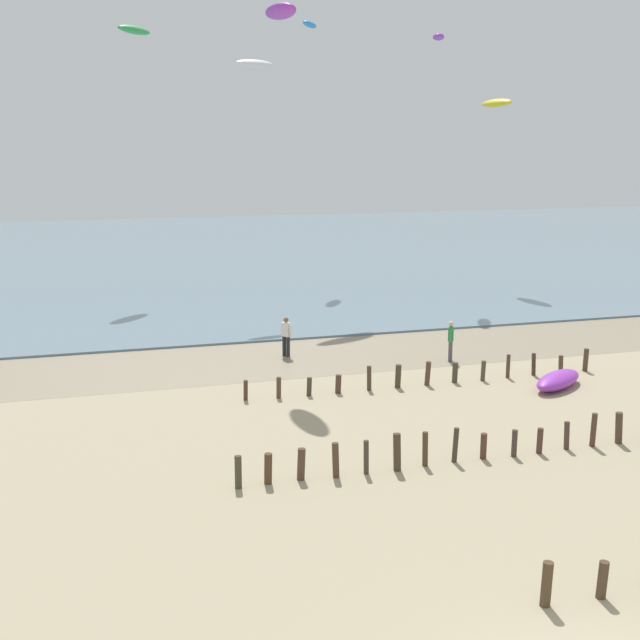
{
  "coord_description": "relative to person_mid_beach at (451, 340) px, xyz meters",
  "views": [
    {
      "loc": [
        -8.29,
        -10.61,
        8.95
      ],
      "look_at": [
        -1.14,
        12.42,
        4.09
      ],
      "focal_mm": 48.99,
      "sensor_mm": 36.0,
      "label": 1
    }
  ],
  "objects": [
    {
      "name": "wet_sand_strip",
      "position": [
        -7.5,
        2.5,
        -0.91
      ],
      "size": [
        120.0,
        6.61,
        0.01
      ],
      "primitive_type": "cube",
      "color": "gray",
      "rests_on": "ground"
    },
    {
      "name": "sea",
      "position": [
        -7.5,
        40.8,
        -0.87
      ],
      "size": [
        160.0,
        70.0,
        0.1
      ],
      "primitive_type": "cube",
      "color": "slate",
      "rests_on": "ground"
    },
    {
      "name": "groyne_mid",
      "position": [
        -4.64,
        -10.92,
        -0.45
      ],
      "size": [
        13.83,
        0.37,
        1.08
      ],
      "color": "#423D29",
      "rests_on": "ground"
    },
    {
      "name": "groyne_far",
      "position": [
        -2.18,
        -3.13,
        -0.51
      ],
      "size": [
        14.13,
        0.31,
        0.94
      ],
      "color": "#463025",
      "rests_on": "ground"
    },
    {
      "name": "person_mid_beach",
      "position": [
        0.0,
        0.0,
        0.0
      ],
      "size": [
        0.36,
        0.51,
        1.71
      ],
      "color": "#4C4C56",
      "rests_on": "ground"
    },
    {
      "name": "person_by_waterline",
      "position": [
        -6.37,
        2.87,
        0.0
      ],
      "size": [
        0.38,
        0.49,
        1.71
      ],
      "color": "#232328",
      "rests_on": "ground"
    },
    {
      "name": "grounded_kite",
      "position": [
        2.06,
        -4.94,
        -0.62
      ],
      "size": [
        3.07,
        2.6,
        0.6
      ],
      "primitive_type": "ellipsoid",
      "rotation": [
        0.0,
        0.0,
        0.61
      ],
      "color": "purple",
      "rests_on": "ground"
    },
    {
      "name": "kite_aloft_0",
      "position": [
        -4.7,
        15.32,
        12.33
      ],
      "size": [
        2.28,
        1.22,
        0.61
      ],
      "primitive_type": "ellipsoid",
      "rotation": [
        -0.44,
        0.0,
        3.35
      ],
      "color": "white"
    },
    {
      "name": "kite_aloft_1",
      "position": [
        -6.27,
        3.71,
        13.35
      ],
      "size": [
        1.18,
        3.09,
        0.73
      ],
      "primitive_type": "ellipsoid",
      "rotation": [
        0.27,
        0.0,
        1.61
      ],
      "color": "purple"
    },
    {
      "name": "kite_aloft_2",
      "position": [
        6.79,
        16.78,
        14.24
      ],
      "size": [
        1.58,
        2.19,
        0.39
      ],
      "primitive_type": "ellipsoid",
      "rotation": [
        -0.08,
        0.0,
        1.09
      ],
      "color": "purple"
    },
    {
      "name": "kite_aloft_7",
      "position": [
        1.39,
        25.31,
        15.8
      ],
      "size": [
        1.93,
        2.53,
        0.56
      ],
      "primitive_type": "ellipsoid",
      "rotation": [
        0.24,
        0.0,
        1.06
      ],
      "color": "#2384D1"
    },
    {
      "name": "kite_aloft_8",
      "position": [
        -10.21,
        23.47,
        14.8
      ],
      "size": [
        2.78,
        3.01,
        0.63
      ],
      "primitive_type": "ellipsoid",
      "rotation": [
        0.15,
        0.0,
        0.87
      ],
      "color": "green"
    },
    {
      "name": "kite_aloft_9",
      "position": [
        11.83,
        18.68,
        10.61
      ],
      "size": [
        1.32,
        3.23,
        0.71
      ],
      "primitive_type": "ellipsoid",
      "rotation": [
        -0.22,
        0.0,
        1.64
      ],
      "color": "yellow"
    }
  ]
}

